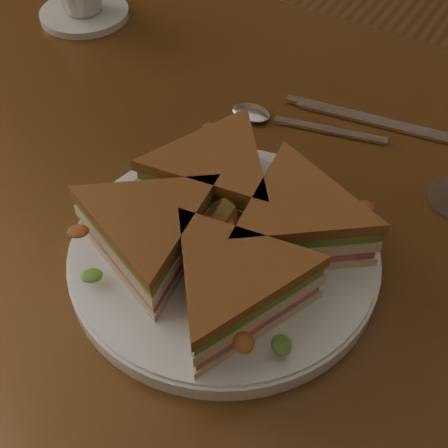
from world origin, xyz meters
name	(u,v)px	position (x,y,z in m)	size (l,w,h in m)	color
table	(246,270)	(0.00, 0.00, 0.65)	(1.20, 0.80, 0.75)	#3C210D
plate	(224,255)	(0.01, -0.07, 0.76)	(0.29, 0.29, 0.02)	silver
sandwich_wedges	(224,228)	(0.01, -0.07, 0.80)	(0.32, 0.32, 0.06)	beige
crisps_mound	(224,231)	(0.01, -0.07, 0.79)	(0.09, 0.09, 0.05)	#BC6118
spoon	(270,117)	(-0.05, 0.14, 0.75)	(0.18, 0.06, 0.01)	silver
knife	(367,119)	(0.05, 0.20, 0.75)	(0.21, 0.05, 0.00)	silver
saucer	(85,14)	(-0.39, 0.21, 0.76)	(0.13, 0.13, 0.01)	silver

